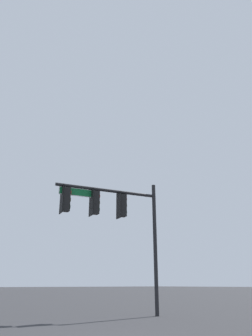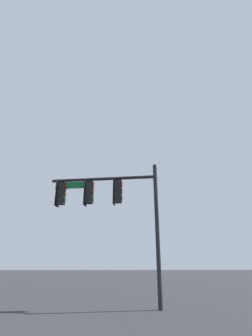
# 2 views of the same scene
# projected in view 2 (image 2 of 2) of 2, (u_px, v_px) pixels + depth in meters

# --- Properties ---
(signal_pole_near) EXTENTS (5.11, 1.53, 6.30)m
(signal_pole_near) POSITION_uv_depth(u_px,v_px,m) (107.00, 200.00, 12.49)
(signal_pole_near) COLOR black
(signal_pole_near) RESTS_ON ground_plane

